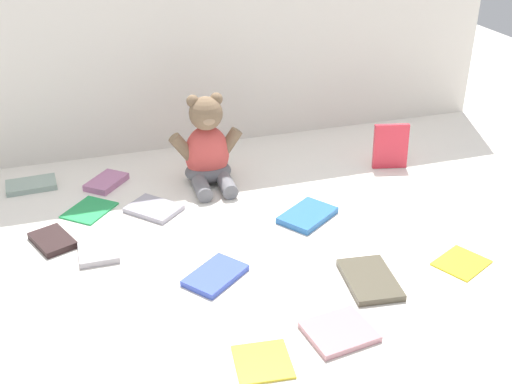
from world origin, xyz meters
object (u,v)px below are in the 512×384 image
at_px(book_case_0, 263,361).
at_px(book_case_10, 98,250).
at_px(teddy_bear, 208,151).
at_px(book_case_7, 215,275).
at_px(book_case_8, 154,209).
at_px(book_case_2, 53,240).
at_px(book_case_9, 370,280).
at_px(book_case_1, 106,182).
at_px(book_case_12, 307,215).
at_px(book_case_4, 31,185).
at_px(book_case_3, 89,209).
at_px(book_case_5, 461,262).
at_px(book_case_6, 391,146).
at_px(book_case_11, 339,332).

xyz_separation_m(book_case_0, book_case_10, (-0.23, 0.41, 0.00)).
xyz_separation_m(teddy_bear, book_case_7, (-0.09, -0.41, -0.08)).
bearing_deg(book_case_8, book_case_2, 155.21).
distance_m(book_case_0, book_case_2, 0.57).
height_order(book_case_2, book_case_10, same).
distance_m(book_case_0, book_case_10, 0.47).
relative_size(book_case_9, book_case_10, 1.36).
bearing_deg(book_case_1, book_case_10, -57.80).
height_order(book_case_8, book_case_12, book_case_12).
bearing_deg(book_case_8, book_case_9, -91.54).
xyz_separation_m(book_case_4, book_case_12, (0.60, -0.35, 0.00)).
xyz_separation_m(book_case_0, book_case_2, (-0.31, 0.48, 0.00)).
relative_size(book_case_8, book_case_12, 0.90).
distance_m(book_case_3, book_case_8, 0.15).
bearing_deg(book_case_4, book_case_9, -137.38).
xyz_separation_m(book_case_2, book_case_5, (0.79, -0.33, -0.00)).
distance_m(book_case_0, book_case_1, 0.74).
xyz_separation_m(book_case_3, book_case_12, (0.47, -0.18, 0.00)).
height_order(book_case_10, book_case_12, same).
relative_size(book_case_4, book_case_7, 0.99).
bearing_deg(book_case_4, teddy_bear, -105.85).
bearing_deg(book_case_4, book_case_8, -130.52).
bearing_deg(book_case_6, book_case_1, -175.86).
relative_size(teddy_bear, book_case_1, 2.17).
distance_m(book_case_7, book_case_8, 0.31).
bearing_deg(book_case_11, book_case_2, -141.85).
height_order(book_case_8, book_case_10, book_case_10).
xyz_separation_m(teddy_bear, book_case_10, (-0.30, -0.25, -0.08)).
relative_size(book_case_7, book_case_11, 1.07).
xyz_separation_m(book_case_7, book_case_12, (0.26, 0.16, 0.00)).
xyz_separation_m(book_case_3, book_case_4, (-0.13, 0.16, 0.00)).
xyz_separation_m(teddy_bear, book_case_0, (-0.07, -0.66, -0.08)).
relative_size(teddy_bear, book_case_12, 1.77).
bearing_deg(teddy_bear, book_case_12, -53.71).
bearing_deg(book_case_12, book_case_5, -173.44).
distance_m(book_case_2, book_case_6, 0.87).
xyz_separation_m(book_case_6, book_case_8, (-0.63, -0.05, -0.05)).
bearing_deg(book_case_10, book_case_1, -98.07).
height_order(teddy_bear, book_case_11, teddy_bear).
bearing_deg(book_case_10, book_case_3, -88.03).
bearing_deg(book_case_5, book_case_10, 43.42).
distance_m(book_case_0, book_case_6, 0.81).
xyz_separation_m(book_case_5, book_case_8, (-0.56, 0.40, 0.00)).
height_order(book_case_9, book_case_10, same).
relative_size(book_case_3, book_case_4, 0.93).
height_order(book_case_0, book_case_9, book_case_9).
distance_m(teddy_bear, book_case_9, 0.55).
xyz_separation_m(book_case_1, book_case_10, (-0.05, -0.31, -0.00)).
relative_size(teddy_bear, book_case_8, 1.96).
bearing_deg(book_case_7, book_case_1, -18.30).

